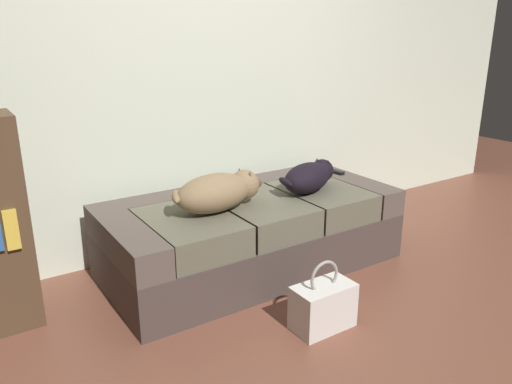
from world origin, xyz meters
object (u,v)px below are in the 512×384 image
couch (252,232)px  dog_tan (219,191)px  tv_remote (335,171)px  dog_dark (310,176)px  handbag (323,306)px

couch → dog_tan: dog_tan is taller
couch → dog_tan: size_ratio=2.87×
couch → tv_remote: bearing=9.4°
dog_dark → tv_remote: size_ratio=3.54×
dog_tan → tv_remote: (1.09, 0.21, -0.10)m
couch → handbag: bearing=-95.7°
couch → dog_dark: (0.39, -0.09, 0.33)m
handbag → dog_tan: bearing=105.2°
dog_tan → handbag: (0.19, -0.72, -0.46)m
dog_dark → handbag: dog_dark is taller
dog_tan → dog_dark: (0.67, -0.01, -0.02)m
dog_dark → handbag: size_ratio=1.41×
handbag → couch: bearing=84.3°
dog_tan → handbag: bearing=-74.8°
dog_dark → couch: bearing=167.5°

